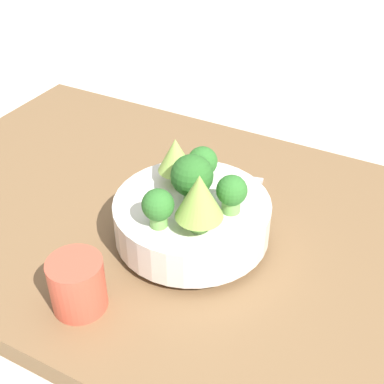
% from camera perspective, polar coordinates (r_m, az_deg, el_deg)
% --- Properties ---
extents(ground_plane, '(6.00, 6.00, 0.00)m').
position_cam_1_polar(ground_plane, '(0.96, -0.85, -4.88)').
color(ground_plane, beige).
extents(table, '(1.12, 0.69, 0.04)m').
position_cam_1_polar(table, '(0.95, -0.86, -4.00)').
color(table, brown).
rests_on(table, ground_plane).
extents(bowl, '(0.25, 0.25, 0.08)m').
position_cam_1_polar(bowl, '(0.87, -0.00, -2.87)').
color(bowl, silver).
rests_on(bowl, table).
extents(romanesco_piece_near, '(0.06, 0.06, 0.08)m').
position_cam_1_polar(romanesco_piece_near, '(0.87, -1.80, 3.87)').
color(romanesco_piece_near, '#609347').
rests_on(romanesco_piece_near, bowl).
extents(broccoli_floret_front, '(0.05, 0.05, 0.06)m').
position_cam_1_polar(broccoli_floret_front, '(0.88, 1.13, 3.20)').
color(broccoli_floret_front, '#609347').
rests_on(broccoli_floret_front, bowl).
extents(broccoli_floret_center, '(0.07, 0.07, 0.08)m').
position_cam_1_polar(broccoli_floret_center, '(0.82, -0.00, 1.63)').
color(broccoli_floret_center, '#609347').
rests_on(broccoli_floret_center, bowl).
extents(broccoli_floret_left, '(0.05, 0.05, 0.06)m').
position_cam_1_polar(broccoli_floret_left, '(0.81, 4.26, -0.05)').
color(broccoli_floret_left, '#6BA34C').
rests_on(broccoli_floret_left, bowl).
extents(broccoli_floret_back, '(0.05, 0.05, 0.06)m').
position_cam_1_polar(broccoli_floret_back, '(0.78, -3.65, -1.57)').
color(broccoli_floret_back, '#6BA34C').
rests_on(broccoli_floret_back, bowl).
extents(romanesco_piece_far, '(0.07, 0.07, 0.10)m').
position_cam_1_polar(romanesco_piece_far, '(0.76, 0.78, -0.58)').
color(romanesco_piece_far, '#6BA34C').
rests_on(romanesco_piece_far, bowl).
extents(cup, '(0.08, 0.08, 0.08)m').
position_cam_1_polar(cup, '(0.78, -12.13, -9.61)').
color(cup, '#C64C38').
rests_on(cup, table).
extents(fork, '(0.16, 0.05, 0.01)m').
position_cam_1_polar(fork, '(1.05, 3.31, 1.76)').
color(fork, silver).
rests_on(fork, table).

